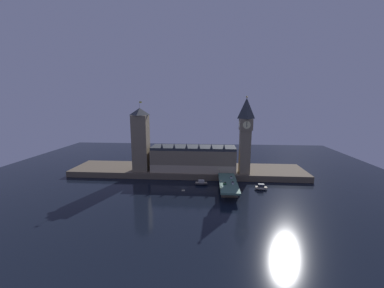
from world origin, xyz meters
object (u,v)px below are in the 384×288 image
object	(u,v)px
street_lamp_mid	(237,177)
boat_upstream	(201,183)
car_southbound_trail	(231,177)
street_lamp_far	(219,171)
victoria_tower	(141,140)
clock_tower	(245,133)
car_southbound_lead	(233,183)
street_lamp_near	(221,183)
pedestrian_near_rail	(221,187)
car_northbound_trail	(225,183)
boat_downstream	(261,188)

from	to	relation	value
street_lamp_mid	boat_upstream	size ratio (longest dim) A/B	0.65
boat_upstream	car_southbound_trail	bearing A→B (deg)	-5.25
street_lamp_far	boat_upstream	xyz separation A→B (m)	(-14.74, -2.82, -9.62)
victoria_tower	boat_upstream	size ratio (longest dim) A/B	5.79
clock_tower	street_lamp_far	distance (m)	41.12
car_southbound_lead	street_lamp_far	size ratio (longest dim) A/B	0.72
car_southbound_lead	street_lamp_far	distance (m)	20.95
car_southbound_lead	car_southbound_trail	distance (m)	13.39
clock_tower	victoria_tower	world-z (taller)	clock_tower
street_lamp_near	street_lamp_mid	distance (m)	19.55
car_southbound_trail	street_lamp_mid	bearing A→B (deg)	-70.57
car_southbound_lead	pedestrian_near_rail	world-z (taller)	pedestrian_near_rail
clock_tower	street_lamp_far	bearing A→B (deg)	-144.29
boat_upstream	victoria_tower	bearing A→B (deg)	159.18
car_northbound_trail	car_southbound_lead	bearing A→B (deg)	12.20
car_southbound_lead	street_lamp_mid	xyz separation A→B (m)	(3.41, 3.71, 3.75)
street_lamp_far	boat_downstream	size ratio (longest dim) A/B	0.61
car_southbound_trail	boat_upstream	world-z (taller)	car_southbound_trail
victoria_tower	street_lamp_near	size ratio (longest dim) A/B	9.85
street_lamp_far	clock_tower	bearing A→B (deg)	35.71
boat_upstream	car_southbound_lead	bearing A→B (deg)	-32.85
street_lamp_near	boat_upstream	bearing A→B (deg)	118.97
boat_upstream	boat_downstream	bearing A→B (deg)	-8.66
pedestrian_near_rail	street_lamp_far	distance (m)	29.12
pedestrian_near_rail	street_lamp_near	bearing A→B (deg)	-130.39
street_lamp_far	boat_upstream	distance (m)	17.82
pedestrian_near_rail	boat_upstream	distance (m)	30.94
boat_downstream	car_southbound_trail	bearing A→B (deg)	167.84
street_lamp_mid	boat_upstream	xyz separation A→B (m)	(-27.60, 11.90, -10.22)
car_northbound_trail	street_lamp_mid	distance (m)	11.34
car_northbound_trail	pedestrian_near_rail	world-z (taller)	pedestrian_near_rail
car_northbound_trail	street_lamp_mid	xyz separation A→B (m)	(9.44, 5.02, 3.78)
clock_tower	car_southbound_lead	world-z (taller)	clock_tower
victoria_tower	pedestrian_near_rail	xyz separation A→B (m)	(71.59, -47.62, -26.00)
victoria_tower	street_lamp_near	xyz separation A→B (m)	(71.19, -48.09, -22.89)
pedestrian_near_rail	boat_downstream	distance (m)	37.92
car_southbound_lead	boat_upstream	distance (m)	29.50
car_northbound_trail	pedestrian_near_rail	size ratio (longest dim) A/B	2.39
victoria_tower	street_lamp_mid	size ratio (longest dim) A/B	8.85
clock_tower	pedestrian_near_rail	xyz separation A→B (m)	(-22.36, -45.33, -33.04)
street_lamp_mid	car_southbound_trail	bearing A→B (deg)	109.43
street_lamp_near	boat_downstream	size ratio (longest dim) A/B	0.63
clock_tower	street_lamp_mid	world-z (taller)	clock_tower
victoria_tower	street_lamp_far	distance (m)	77.12
car_northbound_trail	car_southbound_trail	world-z (taller)	car_northbound_trail
car_southbound_trail	boat_downstream	size ratio (longest dim) A/B	0.41
clock_tower	car_southbound_lead	size ratio (longest dim) A/B	15.25
car_northbound_trail	boat_downstream	distance (m)	31.40
clock_tower	boat_upstream	size ratio (longest dim) A/B	6.18
clock_tower	car_southbound_trail	size ratio (longest dim) A/B	16.03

